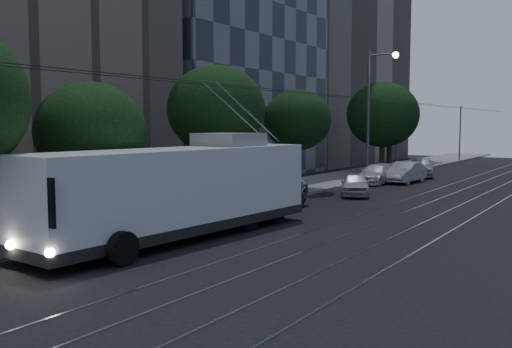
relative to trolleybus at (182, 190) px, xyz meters
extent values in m
plane|color=black|center=(2.95, -1.32, -1.71)|extent=(120.00, 120.00, 0.00)
cube|color=slate|center=(-4.55, 18.68, -1.63)|extent=(5.00, 90.00, 0.15)
cube|color=#92929A|center=(3.23, 18.68, -1.70)|extent=(0.08, 90.00, 0.02)
cube|color=#92929A|center=(4.67, 18.68, -1.70)|extent=(0.08, 90.00, 0.02)
cube|color=#92929A|center=(6.23, 18.68, -1.70)|extent=(0.08, 90.00, 0.02)
cube|color=#92929A|center=(7.67, 18.68, -1.70)|extent=(0.08, 90.00, 0.02)
cylinder|color=black|center=(-0.90, 18.68, 3.89)|extent=(0.02, 90.00, 0.02)
cylinder|color=black|center=(-0.20, 18.68, 3.89)|extent=(0.02, 90.00, 0.02)
cylinder|color=slate|center=(-2.35, 8.68, 1.29)|extent=(0.14, 0.14, 6.00)
cylinder|color=slate|center=(-2.35, 28.68, 1.29)|extent=(0.14, 0.14, 6.00)
cylinder|color=slate|center=(-2.35, 48.68, 1.29)|extent=(0.14, 0.14, 6.00)
cube|color=#373C46|center=(-16.05, 20.68, 11.29)|extent=(14.00, 18.00, 26.00)
cube|color=gray|center=(-16.05, 40.68, 15.29)|extent=(14.00, 22.00, 34.00)
cube|color=white|center=(0.00, -0.17, 0.07)|extent=(3.30, 12.13, 2.85)
cube|color=black|center=(0.00, -0.17, -1.21)|extent=(3.35, 12.17, 0.35)
cube|color=black|center=(0.00, 0.33, 0.19)|extent=(3.20, 9.64, 1.05)
cube|color=black|center=(0.00, -6.13, 0.34)|extent=(2.25, 0.22, 1.30)
cube|color=black|center=(0.00, 5.80, 0.29)|extent=(2.05, 0.21, 1.00)
cube|color=#29FB31|center=(0.00, -6.13, 1.24)|extent=(1.60, 0.16, 0.32)
cube|color=gray|center=(0.00, 2.83, 1.74)|extent=(2.28, 2.33, 0.50)
sphere|color=white|center=(-0.85, -6.18, -0.96)|extent=(0.26, 0.26, 0.26)
sphere|color=white|center=(0.85, -6.18, -0.96)|extent=(0.26, 0.26, 0.26)
cylinder|color=slate|center=(-0.30, 3.88, 2.74)|extent=(0.06, 4.52, 2.36)
cylinder|color=slate|center=(0.30, 3.88, 2.74)|extent=(0.06, 4.52, 2.36)
cylinder|color=black|center=(-1.22, -4.00, -1.21)|extent=(0.30, 1.00, 1.00)
cylinder|color=black|center=(1.22, -4.00, -1.21)|extent=(0.30, 1.00, 1.00)
cylinder|color=black|center=(-1.22, 2.47, -1.21)|extent=(0.30, 1.00, 1.00)
cylinder|color=black|center=(1.22, 2.47, -1.21)|extent=(0.30, 1.00, 1.00)
cylinder|color=black|center=(-1.22, 4.39, -1.21)|extent=(0.30, 1.00, 1.00)
cylinder|color=black|center=(1.22, 4.39, -1.21)|extent=(0.30, 1.00, 1.00)
imported|color=#B7BABF|center=(-1.18, 6.68, -0.78)|extent=(4.12, 7.06, 1.84)
imported|color=#BBBBC0|center=(0.25, 14.64, -1.04)|extent=(2.98, 4.18, 1.32)
imported|color=silver|center=(-1.17, 21.48, -1.05)|extent=(1.87, 4.54, 1.31)
imported|color=#B8B7BC|center=(0.25, 23.18, -0.99)|extent=(1.75, 4.44, 1.44)
imported|color=silver|center=(-0.20, 28.18, -0.93)|extent=(3.07, 4.87, 1.55)
cylinder|color=black|center=(-3.55, -0.99, -0.60)|extent=(0.44, 0.44, 2.22)
ellipsoid|color=black|center=(-3.55, -0.99, 2.05)|extent=(4.11, 4.11, 3.70)
cylinder|color=black|center=(-3.55, 6.68, -0.22)|extent=(0.44, 0.44, 2.98)
ellipsoid|color=black|center=(-3.55, 6.68, 3.05)|extent=(4.74, 4.74, 4.26)
cylinder|color=black|center=(-3.55, 14.68, -0.32)|extent=(0.44, 0.44, 2.78)
ellipsoid|color=black|center=(-3.55, 14.68, 2.59)|extent=(4.05, 4.05, 3.65)
cylinder|color=black|center=(-3.55, 28.68, -0.39)|extent=(0.44, 0.44, 2.64)
ellipsoid|color=black|center=(-3.55, 28.68, 3.10)|extent=(5.79, 5.79, 5.21)
cylinder|color=black|center=(-4.05, 31.65, -0.44)|extent=(0.44, 0.44, 2.53)
ellipsoid|color=black|center=(-4.05, 31.65, 2.32)|extent=(3.99, 3.99, 3.59)
cylinder|color=slate|center=(-2.85, 23.95, 2.98)|extent=(0.20, 0.20, 9.36)
cylinder|color=slate|center=(-1.82, 23.95, 7.28)|extent=(2.06, 0.12, 0.12)
sphere|color=#E6BF7F|center=(-0.89, 23.95, 7.19)|extent=(0.44, 0.44, 0.44)
camera|label=1|loc=(13.21, -15.30, 2.34)|focal=40.00mm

